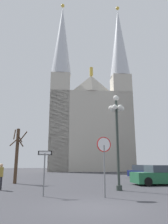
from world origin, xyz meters
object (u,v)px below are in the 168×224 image
one_way_arrow_sign (44,167)px  pedestrian_walking (1,174)px  parked_car_near_navy (146,172)px  stop_sign (104,154)px  bare_tree (17,153)px  street_lamp (117,124)px  parked_car_far_green (162,175)px  cathedral (90,120)px

one_way_arrow_sign → pedestrian_walking: size_ratio=1.42×
parked_car_near_navy → stop_sign: bearing=-118.8°
one_way_arrow_sign → parked_car_near_navy: (9.98, 11.98, -0.80)m
bare_tree → pedestrian_walking: 4.49m
street_lamp → pedestrian_walking: street_lamp is taller
street_lamp → pedestrian_walking: bearing=173.6°
one_way_arrow_sign → parked_car_far_green: 10.07m
cathedral → bare_tree: cathedral is taller
bare_tree → parked_car_near_navy: 13.99m
stop_sign → bare_tree: (-6.06, 7.70, 0.34)m
cathedral → street_lamp: cathedral is taller
parked_car_near_navy → bare_tree: bearing=-159.3°
cathedral → one_way_arrow_sign: (-6.20, -33.39, -9.16)m
cathedral → stop_sign: cathedral is taller
cathedral → pedestrian_walking: size_ratio=22.68×
parked_car_near_navy → street_lamp: bearing=-119.1°
parked_car_near_navy → pedestrian_walking: pedestrian_walking is taller
one_way_arrow_sign → street_lamp: bearing=24.4°
stop_sign → parked_car_far_green: size_ratio=0.65×
bare_tree → parked_car_near_navy: (12.98, 4.89, -1.78)m
stop_sign → parked_car_near_navy: (6.92, 12.59, -1.44)m
stop_sign → parked_car_near_navy: 14.44m
cathedral → one_way_arrow_sign: bearing=-100.5°
stop_sign → one_way_arrow_sign: size_ratio=1.31×
cathedral → street_lamp: bearing=-93.2°
pedestrian_walking → cathedral: bearing=73.3°
stop_sign → pedestrian_walking: bearing=150.3°
street_lamp → cathedral: bearing=86.8°
parked_car_near_navy → parked_car_far_green: parked_car_far_green is taller
cathedral → pedestrian_walking: (-9.19, -30.55, -9.66)m
bare_tree → pedestrian_walking: (0.00, -4.24, -1.47)m
parked_car_far_green → parked_car_near_navy: bearing=78.8°
stop_sign → pedestrian_walking: 7.07m
stop_sign → parked_car_near_navy: stop_sign is taller
pedestrian_walking → stop_sign: bearing=-29.7°
cathedral → parked_car_far_green: cathedral is taller
stop_sign → bare_tree: size_ratio=0.66×
cathedral → stop_sign: 35.19m
stop_sign → pedestrian_walking: stop_sign is taller
bare_tree → parked_car_far_green: (11.63, -1.95, -1.74)m
street_lamp → pedestrian_walking: size_ratio=3.80×
parked_car_near_navy → pedestrian_walking: bearing=-144.9°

